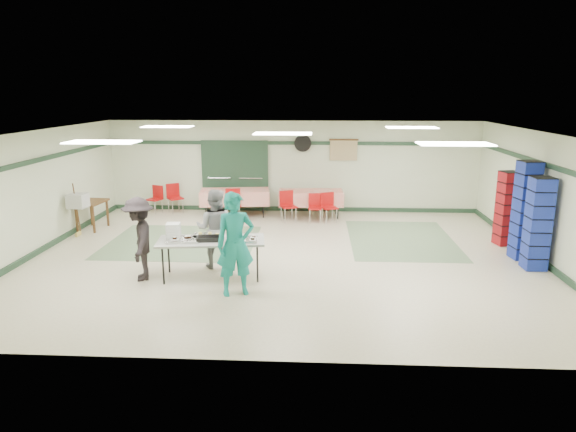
# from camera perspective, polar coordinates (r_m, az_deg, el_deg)

# --- Properties ---
(floor) EXTENTS (11.00, 11.00, 0.00)m
(floor) POSITION_cam_1_polar(r_m,az_deg,el_deg) (11.31, -0.54, -4.52)
(floor) COLOR beige
(floor) RESTS_ON ground
(ceiling) EXTENTS (11.00, 11.00, 0.00)m
(ceiling) POSITION_cam_1_polar(r_m,az_deg,el_deg) (10.77, -0.57, 9.25)
(ceiling) COLOR silver
(ceiling) RESTS_ON wall_back
(wall_back) EXTENTS (11.00, 0.00, 11.00)m
(wall_back) POSITION_cam_1_polar(r_m,az_deg,el_deg) (15.39, 0.52, 5.53)
(wall_back) COLOR beige
(wall_back) RESTS_ON floor
(wall_front) EXTENTS (11.00, 0.00, 11.00)m
(wall_front) POSITION_cam_1_polar(r_m,az_deg,el_deg) (6.63, -3.06, -5.56)
(wall_front) COLOR beige
(wall_front) RESTS_ON floor
(wall_left) EXTENTS (0.00, 9.00, 9.00)m
(wall_left) POSITION_cam_1_polar(r_m,az_deg,el_deg) (12.57, -26.47, 2.24)
(wall_left) COLOR beige
(wall_left) RESTS_ON floor
(wall_right) EXTENTS (0.00, 9.00, 9.00)m
(wall_right) POSITION_cam_1_polar(r_m,az_deg,el_deg) (11.95, 26.80, 1.68)
(wall_right) COLOR beige
(wall_right) RESTS_ON floor
(trim_back) EXTENTS (11.00, 0.06, 0.10)m
(trim_back) POSITION_cam_1_polar(r_m,az_deg,el_deg) (15.28, 0.52, 8.11)
(trim_back) COLOR #203B28
(trim_back) RESTS_ON wall_back
(baseboard_back) EXTENTS (11.00, 0.06, 0.12)m
(baseboard_back) POSITION_cam_1_polar(r_m,az_deg,el_deg) (15.59, 0.51, 0.82)
(baseboard_back) COLOR #203B28
(baseboard_back) RESTS_ON floor
(trim_left) EXTENTS (0.06, 9.00, 0.10)m
(trim_left) POSITION_cam_1_polar(r_m,az_deg,el_deg) (12.45, -26.69, 5.40)
(trim_left) COLOR #203B28
(trim_left) RESTS_ON wall_back
(baseboard_left) EXTENTS (0.06, 9.00, 0.12)m
(baseboard_left) POSITION_cam_1_polar(r_m,az_deg,el_deg) (12.84, -25.75, -3.40)
(baseboard_left) COLOR #203B28
(baseboard_left) RESTS_ON floor
(trim_right) EXTENTS (0.06, 9.00, 0.10)m
(trim_right) POSITION_cam_1_polar(r_m,az_deg,el_deg) (11.83, 27.03, 5.00)
(trim_right) COLOR #203B28
(trim_right) RESTS_ON wall_back
(baseboard_right) EXTENTS (0.06, 9.00, 0.12)m
(baseboard_right) POSITION_cam_1_polar(r_m,az_deg,el_deg) (12.24, 26.03, -4.24)
(baseboard_right) COLOR #203B28
(baseboard_right) RESTS_ON floor
(green_patch_a) EXTENTS (3.50, 3.00, 0.01)m
(green_patch_a) POSITION_cam_1_polar(r_m,az_deg,el_deg) (12.65, -11.64, -2.81)
(green_patch_a) COLOR gray
(green_patch_a) RESTS_ON floor
(green_patch_b) EXTENTS (2.50, 3.50, 0.01)m
(green_patch_b) POSITION_cam_1_polar(r_m,az_deg,el_deg) (12.89, 12.43, -2.54)
(green_patch_b) COLOR gray
(green_patch_b) RESTS_ON floor
(double_door_left) EXTENTS (0.90, 0.06, 2.10)m
(double_door_left) POSITION_cam_1_polar(r_m,az_deg,el_deg) (15.63, -7.60, 4.42)
(double_door_left) COLOR gray
(double_door_left) RESTS_ON floor
(double_door_right) EXTENTS (0.90, 0.06, 2.10)m
(double_door_right) POSITION_cam_1_polar(r_m,az_deg,el_deg) (15.48, -4.13, 4.42)
(double_door_right) COLOR gray
(double_door_right) RESTS_ON floor
(door_frame) EXTENTS (2.00, 0.03, 2.15)m
(door_frame) POSITION_cam_1_polar(r_m,az_deg,el_deg) (15.53, -5.90, 4.41)
(door_frame) COLOR #203B28
(door_frame) RESTS_ON floor
(wall_fan) EXTENTS (0.50, 0.10, 0.50)m
(wall_fan) POSITION_cam_1_polar(r_m,az_deg,el_deg) (15.23, 1.65, 8.09)
(wall_fan) COLOR black
(wall_fan) RESTS_ON wall_back
(scroll_banner) EXTENTS (0.80, 0.02, 0.60)m
(scroll_banner) POSITION_cam_1_polar(r_m,az_deg,el_deg) (15.27, 6.19, 7.28)
(scroll_banner) COLOR tan
(scroll_banner) RESTS_ON wall_back
(serving_table) EXTENTS (2.12, 1.06, 0.76)m
(serving_table) POSITION_cam_1_polar(r_m,az_deg,el_deg) (9.98, -8.53, -2.84)
(serving_table) COLOR #B0AFAA
(serving_table) RESTS_ON floor
(sheet_tray_right) EXTENTS (0.62, 0.50, 0.02)m
(sheet_tray_right) POSITION_cam_1_polar(r_m,az_deg,el_deg) (9.82, -5.15, -2.70)
(sheet_tray_right) COLOR silver
(sheet_tray_right) RESTS_ON serving_table
(sheet_tray_mid) EXTENTS (0.62, 0.50, 0.02)m
(sheet_tray_mid) POSITION_cam_1_polar(r_m,az_deg,el_deg) (10.15, -9.04, -2.28)
(sheet_tray_mid) COLOR silver
(sheet_tray_mid) RESTS_ON serving_table
(sheet_tray_left) EXTENTS (0.66, 0.53, 0.02)m
(sheet_tray_left) POSITION_cam_1_polar(r_m,az_deg,el_deg) (9.98, -11.47, -2.64)
(sheet_tray_left) COLOR silver
(sheet_tray_left) RESTS_ON serving_table
(baking_pan) EXTENTS (0.52, 0.36, 0.08)m
(baking_pan) POSITION_cam_1_polar(r_m,az_deg,el_deg) (9.92, -8.68, -2.47)
(baking_pan) COLOR black
(baking_pan) RESTS_ON serving_table
(foam_box_stack) EXTENTS (0.29, 0.27, 0.30)m
(foam_box_stack) POSITION_cam_1_polar(r_m,az_deg,el_deg) (10.16, -12.61, -1.61)
(foam_box_stack) COLOR white
(foam_box_stack) RESTS_ON serving_table
(volunteer_teal) EXTENTS (0.79, 0.65, 1.85)m
(volunteer_teal) POSITION_cam_1_polar(r_m,az_deg,el_deg) (9.04, -5.87, -3.14)
(volunteer_teal) COLOR teal
(volunteer_teal) RESTS_ON floor
(volunteer_grey) EXTENTS (0.83, 0.66, 1.63)m
(volunteer_grey) POSITION_cam_1_polar(r_m,az_deg,el_deg) (10.54, -8.11, -1.40)
(volunteer_grey) COLOR gray
(volunteer_grey) RESTS_ON floor
(volunteer_dark) EXTENTS (0.87, 1.17, 1.61)m
(volunteer_dark) POSITION_cam_1_polar(r_m,az_deg,el_deg) (10.15, -16.18, -2.46)
(volunteer_dark) COLOR black
(volunteer_dark) RESTS_ON floor
(dining_table_a) EXTENTS (1.86, 0.90, 0.77)m
(dining_table_a) POSITION_cam_1_polar(r_m,az_deg,el_deg) (14.76, 2.54, 2.09)
(dining_table_a) COLOR red
(dining_table_a) RESTS_ON floor
(dining_table_b) EXTENTS (2.06, 1.11, 0.77)m
(dining_table_b) POSITION_cam_1_polar(r_m,az_deg,el_deg) (14.94, -5.93, 2.17)
(dining_table_b) COLOR red
(dining_table_b) RESTS_ON floor
(chair_a) EXTENTS (0.37, 0.37, 0.79)m
(chair_a) POSITION_cam_1_polar(r_m,az_deg,el_deg) (14.21, 3.03, 1.26)
(chair_a) COLOR red
(chair_a) RESTS_ON floor
(chair_b) EXTENTS (0.52, 0.52, 0.86)m
(chair_b) POSITION_cam_1_polar(r_m,az_deg,el_deg) (14.23, -0.05, 1.47)
(chair_b) COLOR red
(chair_b) RESTS_ON floor
(chair_c) EXTENTS (0.49, 0.49, 0.82)m
(chair_c) POSITION_cam_1_polar(r_m,az_deg,el_deg) (14.21, 4.52, 1.32)
(chair_c) COLOR red
(chair_c) RESTS_ON floor
(chair_d) EXTENTS (0.48, 0.48, 0.89)m
(chair_d) POSITION_cam_1_polar(r_m,az_deg,el_deg) (14.39, -6.12, 1.63)
(chair_d) COLOR red
(chair_d) RESTS_ON floor
(chair_loose_a) EXTENTS (0.56, 0.56, 0.86)m
(chair_loose_a) POSITION_cam_1_polar(r_m,az_deg,el_deg) (15.66, -12.53, 2.29)
(chair_loose_a) COLOR red
(chair_loose_a) RESTS_ON floor
(chair_loose_b) EXTENTS (0.50, 0.50, 0.81)m
(chair_loose_b) POSITION_cam_1_polar(r_m,az_deg,el_deg) (15.77, -14.45, 2.14)
(chair_loose_b) COLOR red
(chair_loose_b) RESTS_ON floor
(crate_stack_blue_a) EXTENTS (0.46, 0.46, 2.13)m
(crate_stack_blue_a) POSITION_cam_1_polar(r_m,az_deg,el_deg) (12.00, 24.85, 0.54)
(crate_stack_blue_a) COLOR #1A30A1
(crate_stack_blue_a) RESTS_ON floor
(crate_stack_red) EXTENTS (0.46, 0.46, 1.75)m
(crate_stack_red) POSITION_cam_1_polar(r_m,az_deg,el_deg) (13.00, 23.11, 0.77)
(crate_stack_red) COLOR maroon
(crate_stack_red) RESTS_ON floor
(crate_stack_blue_b) EXTENTS (0.42, 0.42, 1.90)m
(crate_stack_blue_b) POSITION_cam_1_polar(r_m,az_deg,el_deg) (11.42, 26.01, -0.79)
(crate_stack_blue_b) COLOR #1A30A1
(crate_stack_blue_b) RESTS_ON floor
(printer_table) EXTENTS (0.66, 0.94, 0.74)m
(printer_table) POSITION_cam_1_polar(r_m,az_deg,el_deg) (14.34, -21.00, 1.13)
(printer_table) COLOR brown
(printer_table) RESTS_ON floor
(office_printer) EXTENTS (0.47, 0.42, 0.34)m
(office_printer) POSITION_cam_1_polar(r_m,az_deg,el_deg) (13.63, -22.33, 1.58)
(office_printer) COLOR #B5B4B0
(office_printer) RESTS_ON printer_table
(broom) EXTENTS (0.06, 0.22, 1.32)m
(broom) POSITION_cam_1_polar(r_m,az_deg,el_deg) (13.78, -22.41, 0.73)
(broom) COLOR brown
(broom) RESTS_ON floor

